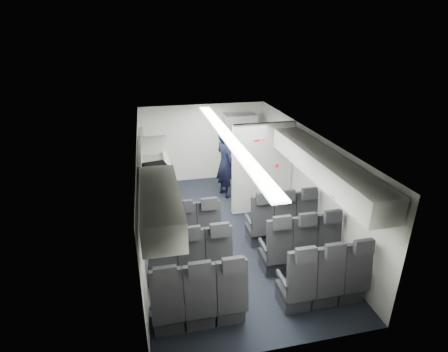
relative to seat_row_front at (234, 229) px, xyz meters
name	(u,v)px	position (x,y,z in m)	size (l,w,h in m)	color
cabin_shell	(228,185)	(0.00, 0.53, 0.72)	(3.41, 6.01, 2.16)	black
seat_row_front	(234,229)	(0.00, 0.00, 0.00)	(3.33, 0.56, 1.24)	black
seat_row_mid	(247,257)	(0.00, -0.90, 0.00)	(3.33, 0.56, 1.24)	black
seat_row_rear	(264,292)	(0.00, -1.80, 0.00)	(3.33, 0.56, 1.24)	black
overhead_bin_left_rear	(160,205)	(-1.40, -1.47, 1.46)	(0.53, 1.80, 0.40)	silver
overhead_bin_left_front_open	(153,167)	(-1.44, 0.28, 1.33)	(0.64, 1.70, 0.72)	#9E9E93
overhead_bin_right_rear	(350,186)	(1.40, -1.47, 1.46)	(0.53, 1.80, 0.40)	silver
overhead_bin_right_front	(302,149)	(1.40, 0.28, 1.46)	(0.53, 1.70, 0.40)	silver
bulkhead_partition	(262,169)	(0.98, 1.33, 0.67)	(1.40, 0.15, 2.13)	silver
galley_unit	(239,148)	(0.95, 3.25, 0.55)	(0.85, 0.52, 1.90)	#939399
boarding_door	(145,171)	(-1.64, 2.09, 0.55)	(0.12, 1.27, 1.86)	silver
flight_attendant	(225,163)	(0.35, 2.35, 0.48)	(0.65, 0.42, 1.77)	black
carry_on_bag	(155,170)	(-1.42, -0.11, 1.42)	(0.37, 0.26, 0.22)	black
papers	(233,156)	(0.54, 2.30, 0.66)	(0.22, 0.02, 0.15)	white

